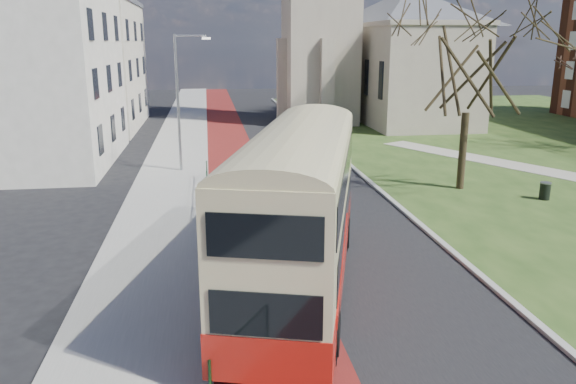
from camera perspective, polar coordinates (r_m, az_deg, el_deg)
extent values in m
plane|color=black|center=(17.92, 1.62, -10.35)|extent=(160.00, 160.00, 0.00)
cube|color=black|center=(37.01, -1.33, 3.04)|extent=(9.00, 120.00, 0.01)
cube|color=#591414|center=(36.79, -5.51, 2.91)|extent=(3.40, 120.00, 0.01)
cube|color=gray|center=(36.81, -11.44, 2.77)|extent=(4.00, 120.00, 0.12)
cube|color=#999993|center=(36.75, -8.32, 2.90)|extent=(0.25, 120.00, 0.13)
cube|color=#999993|center=(39.71, 4.94, 3.90)|extent=(0.25, 80.00, 0.13)
cylinder|color=#0C3617|center=(21.00, -8.20, -3.38)|extent=(0.04, 24.00, 0.04)
cylinder|color=#0C3617|center=(21.32, -8.10, -5.81)|extent=(0.04, 24.00, 0.04)
cube|color=gray|center=(57.38, 11.73, 11.53)|extent=(9.00, 18.00, 9.00)
cube|color=beige|center=(39.60, -25.15, 11.57)|extent=(10.00, 14.00, 12.50)
cube|color=beige|center=(55.14, -20.34, 11.84)|extent=(10.00, 16.00, 11.00)
cube|color=#565960|center=(55.22, -20.90, 17.79)|extent=(10.30, 16.30, 0.50)
cylinder|color=gray|center=(34.18, -11.11, 8.76)|extent=(0.16, 0.16, 8.00)
cylinder|color=gray|center=(33.96, -9.88, 15.38)|extent=(1.80, 0.10, 0.10)
cube|color=silver|center=(33.95, -8.30, 15.19)|extent=(0.50, 0.18, 0.12)
cube|color=#AC180F|center=(17.74, 1.17, -6.65)|extent=(6.04, 12.42, 1.10)
cube|color=beige|center=(17.07, 1.21, 0.06)|extent=(6.00, 12.35, 3.19)
cube|color=black|center=(17.87, -3.10, -2.58)|extent=(2.80, 9.56, 1.05)
cube|color=black|center=(17.57, 5.81, -2.94)|extent=(2.80, 9.56, 1.05)
cube|color=black|center=(17.12, -3.38, 2.36)|extent=(3.07, 10.49, 0.99)
cube|color=black|center=(16.81, 5.92, 2.07)|extent=(3.07, 10.49, 0.99)
cube|color=black|center=(23.13, 2.94, 1.50)|extent=(2.40, 0.76, 1.16)
cube|color=black|center=(22.80, 2.99, 5.54)|extent=(2.40, 0.76, 0.99)
cube|color=orange|center=(22.70, 3.01, 7.11)|extent=(1.92, 0.64, 0.33)
cylinder|color=black|center=(21.93, -0.91, -3.88)|extent=(0.63, 1.19, 1.15)
cylinder|color=black|center=(21.70, 5.82, -4.16)|extent=(0.63, 1.19, 1.15)
cylinder|color=black|center=(14.93, -5.56, -13.45)|extent=(0.63, 1.19, 1.15)
cylinder|color=black|center=(14.60, 4.60, -14.12)|extent=(0.63, 1.19, 1.15)
cylinder|color=#302818|center=(31.19, 17.32, 3.99)|extent=(0.51, 0.51, 4.07)
cylinder|color=black|center=(30.79, 24.64, 0.06)|extent=(0.64, 0.64, 0.83)
cylinder|color=gray|center=(30.69, 24.73, 0.85)|extent=(0.69, 0.69, 0.06)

